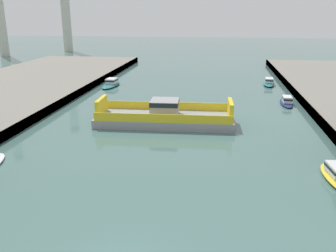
{
  "coord_description": "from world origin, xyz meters",
  "views": [
    {
      "loc": [
        5.39,
        -16.87,
        14.34
      ],
      "look_at": [
        0.0,
        21.69,
        2.0
      ],
      "focal_mm": 38.73,
      "sensor_mm": 36.0,
      "label": 1
    }
  ],
  "objects_px": {
    "moored_boat_mid_right": "(111,83)",
    "smokestack_distant_a": "(65,4)",
    "moored_boat_far_left": "(287,101)",
    "chain_ferry": "(165,116)",
    "moored_boat_near_left": "(269,82)"
  },
  "relations": [
    {
      "from": "chain_ferry",
      "to": "moored_boat_mid_right",
      "type": "xyz_separation_m",
      "value": [
        -14.44,
        23.83,
        -0.47
      ]
    },
    {
      "from": "smokestack_distant_a",
      "to": "moored_boat_mid_right",
      "type": "bearing_deg",
      "value": -60.75
    },
    {
      "from": "moored_boat_mid_right",
      "to": "chain_ferry",
      "type": "bearing_deg",
      "value": -58.78
    },
    {
      "from": "moored_boat_near_left",
      "to": "smokestack_distant_a",
      "type": "height_order",
      "value": "smokestack_distant_a"
    },
    {
      "from": "moored_boat_mid_right",
      "to": "moored_boat_far_left",
      "type": "relative_size",
      "value": 1.16
    },
    {
      "from": "chain_ferry",
      "to": "moored_boat_mid_right",
      "type": "height_order",
      "value": "chain_ferry"
    },
    {
      "from": "moored_boat_near_left",
      "to": "smokestack_distant_a",
      "type": "relative_size",
      "value": 0.22
    },
    {
      "from": "moored_boat_near_left",
      "to": "chain_ferry",
      "type": "bearing_deg",
      "value": -120.27
    },
    {
      "from": "moored_boat_mid_right",
      "to": "moored_boat_far_left",
      "type": "bearing_deg",
      "value": -18.18
    },
    {
      "from": "moored_boat_near_left",
      "to": "moored_boat_mid_right",
      "type": "xyz_separation_m",
      "value": [
        -31.55,
        -5.5,
        0.0
      ]
    },
    {
      "from": "moored_boat_near_left",
      "to": "smokestack_distant_a",
      "type": "xyz_separation_m",
      "value": [
        -66.68,
        57.23,
        16.38
      ]
    },
    {
      "from": "moored_boat_mid_right",
      "to": "smokestack_distant_a",
      "type": "bearing_deg",
      "value": 119.25
    },
    {
      "from": "chain_ferry",
      "to": "moored_boat_far_left",
      "type": "relative_size",
      "value": 2.72
    },
    {
      "from": "moored_boat_near_left",
      "to": "moored_boat_far_left",
      "type": "relative_size",
      "value": 1.05
    },
    {
      "from": "chain_ferry",
      "to": "moored_boat_near_left",
      "type": "distance_m",
      "value": 33.96
    }
  ]
}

